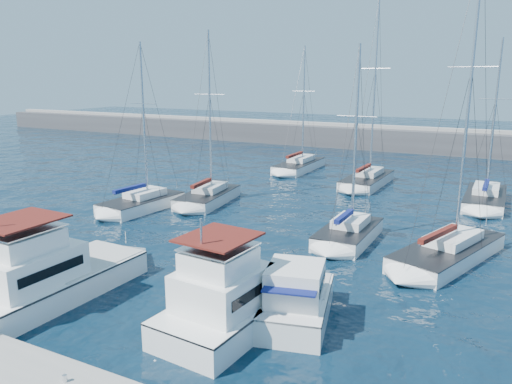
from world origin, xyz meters
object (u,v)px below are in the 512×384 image
at_px(motor_yacht_port_inner, 43,278).
at_px(sailboat_back_b, 367,180).
at_px(motor_yacht_stbd_outer, 296,302).
at_px(sailboat_mid_c, 349,233).
at_px(sailboat_back_c, 485,198).
at_px(sailboat_mid_b, 208,197).
at_px(sailboat_back_a, 299,166).
at_px(motor_yacht_stbd_inner, 231,301).
at_px(sailboat_mid_a, 142,203).
at_px(sailboat_mid_d, 448,251).

height_order(motor_yacht_port_inner, sailboat_back_b, sailboat_back_b).
bearing_deg(motor_yacht_stbd_outer, sailboat_mid_c, 82.36).
bearing_deg(sailboat_back_c, sailboat_mid_c, -116.99).
bearing_deg(sailboat_back_c, sailboat_mid_b, -153.95).
bearing_deg(motor_yacht_stbd_outer, sailboat_mid_b, 119.24).
relative_size(sailboat_mid_c, sailboat_back_a, 0.91).
bearing_deg(sailboat_back_a, motor_yacht_stbd_inner, -71.73).
bearing_deg(sailboat_back_c, sailboat_back_b, 165.13).
xyz_separation_m(motor_yacht_stbd_inner, sailboat_mid_a, (-16.01, 13.35, -0.62)).
xyz_separation_m(sailboat_back_a, sailboat_back_b, (9.00, -4.37, 0.04)).
distance_m(sailboat_mid_a, sailboat_back_c, 28.46).
relative_size(motor_yacht_port_inner, sailboat_back_a, 0.68).
distance_m(sailboat_mid_b, sailboat_mid_c, 14.19).
bearing_deg(sailboat_back_b, sailboat_mid_a, -126.57).
xyz_separation_m(sailboat_mid_b, sailboat_back_b, (10.14, 13.09, 0.02)).
bearing_deg(motor_yacht_port_inner, sailboat_back_a, 94.90).
xyz_separation_m(sailboat_mid_a, sailboat_mid_b, (3.64, 4.18, 0.01)).
xyz_separation_m(sailboat_mid_d, sailboat_back_b, (-9.61, 17.98, 0.01)).
distance_m(motor_yacht_port_inner, sailboat_back_b, 33.30).
bearing_deg(sailboat_mid_c, sailboat_mid_d, -5.29).
relative_size(sailboat_mid_c, sailboat_back_c, 0.93).
height_order(sailboat_mid_a, sailboat_mid_c, sailboat_mid_a).
bearing_deg(sailboat_mid_a, motor_yacht_port_inner, -60.34).
xyz_separation_m(sailboat_back_a, sailboat_back_c, (19.76, -7.21, 0.00)).
relative_size(motor_yacht_port_inner, motor_yacht_stbd_inner, 1.17).
xyz_separation_m(sailboat_mid_a, sailboat_mid_d, (23.39, -0.71, 0.03)).
bearing_deg(sailboat_back_a, sailboat_back_b, -25.43).
bearing_deg(sailboat_mid_b, sailboat_back_c, 19.27).
height_order(sailboat_mid_d, sailboat_back_b, sailboat_back_b).
distance_m(motor_yacht_stbd_outer, sailboat_mid_c, 11.76).
xyz_separation_m(sailboat_back_b, sailboat_back_c, (10.76, -2.84, -0.04)).
distance_m(motor_yacht_stbd_inner, sailboat_mid_c, 13.35).
bearing_deg(sailboat_back_b, motor_yacht_port_inner, -100.08).
bearing_deg(sailboat_mid_d, sailboat_mid_c, -167.60).
bearing_deg(sailboat_mid_b, sailboat_mid_d, -20.75).
bearing_deg(sailboat_back_b, motor_yacht_stbd_outer, -78.95).
xyz_separation_m(sailboat_mid_d, sailboat_back_c, (1.15, 15.13, -0.04)).
bearing_deg(motor_yacht_stbd_inner, sailboat_mid_c, 89.98).
bearing_deg(motor_yacht_port_inner, sailboat_back_b, 79.67).
bearing_deg(sailboat_back_b, motor_yacht_stbd_inner, -83.81).
xyz_separation_m(motor_yacht_stbd_outer, sailboat_back_a, (-13.61, 33.39, -0.43)).
relative_size(motor_yacht_port_inner, sailboat_mid_c, 0.74).
xyz_separation_m(motor_yacht_stbd_inner, motor_yacht_stbd_outer, (2.38, 1.59, -0.19)).
bearing_deg(motor_yacht_stbd_inner, sailboat_back_c, 77.94).
bearing_deg(sailboat_back_a, motor_yacht_stbd_outer, -67.35).
xyz_separation_m(sailboat_mid_c, sailboat_back_b, (-3.40, 17.33, 0.03)).
relative_size(sailboat_mid_a, sailboat_back_a, 0.95).
relative_size(motor_yacht_stbd_outer, sailboat_mid_d, 0.33).
height_order(motor_yacht_stbd_outer, sailboat_mid_d, sailboat_mid_d).
relative_size(motor_yacht_stbd_inner, sailboat_mid_d, 0.46).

